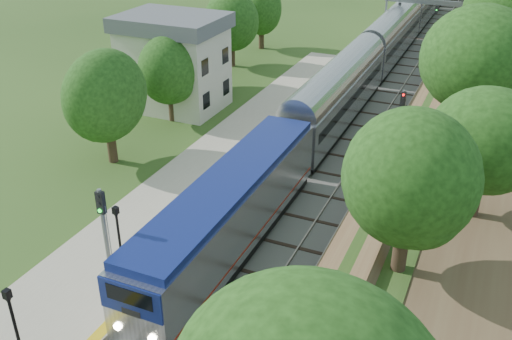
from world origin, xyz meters
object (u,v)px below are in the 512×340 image
at_px(lamppost_far, 120,246).
at_px(signal_platform, 106,236).
at_px(station_building, 174,61).
at_px(train, 408,21).
at_px(signal_farside, 400,124).
at_px(signal_gantry, 422,12).
at_px(lamppost_mid, 18,337).

distance_m(lamppost_far, signal_platform, 2.90).
distance_m(station_building, lamppost_far, 24.39).
bearing_deg(train, signal_farside, -80.45).
xyz_separation_m(signal_gantry, lamppost_far, (-6.26, -47.06, -2.66)).
xyz_separation_m(lamppost_far, signal_farside, (9.99, 16.88, 1.61)).
bearing_deg(signal_farside, lamppost_mid, -112.73).
bearing_deg(signal_farside, signal_platform, -115.82).
relative_size(signal_gantry, signal_platform, 1.37).
bearing_deg(lamppost_mid, lamppost_far, 90.74).
bearing_deg(station_building, signal_gantry, 56.62).
bearing_deg(signal_farside, lamppost_far, -120.60).
xyz_separation_m(station_building, lamppost_far, (10.21, -22.07, -1.93)).
relative_size(station_building, lamppost_far, 2.16).
distance_m(signal_gantry, signal_platform, 49.28).
bearing_deg(lamppost_mid, signal_platform, 80.59).
bearing_deg(lamppost_far, station_building, 114.83).
bearing_deg(station_building, lamppost_mid, -70.34).
distance_m(station_building, signal_platform, 26.43).
distance_m(signal_gantry, signal_farside, 30.42).
xyz_separation_m(signal_gantry, train, (-2.47, 6.68, -2.59)).
xyz_separation_m(train, lamppost_far, (-3.79, -53.73, -0.07)).
relative_size(lamppost_mid, lamppost_far, 1.04).
distance_m(station_building, signal_gantry, 29.94).
bearing_deg(lamppost_mid, signal_farside, 67.27).
relative_size(station_building, signal_farside, 1.44).
bearing_deg(lamppost_far, lamppost_mid, -89.26).
bearing_deg(train, station_building, -113.85).
relative_size(lamppost_far, signal_platform, 0.65).
bearing_deg(signal_farside, signal_gantry, 97.05).
bearing_deg(lamppost_far, signal_farside, 59.40).
bearing_deg(signal_platform, lamppost_mid, -99.41).
xyz_separation_m(lamppost_mid, signal_platform, (0.80, 4.83, 1.91)).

